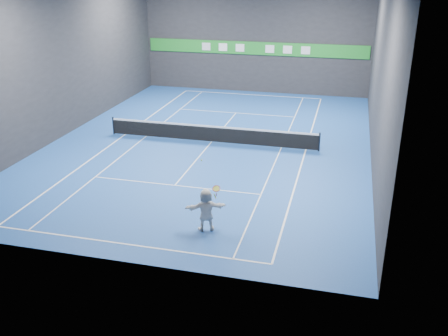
% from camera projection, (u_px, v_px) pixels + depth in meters
% --- Properties ---
extents(ground, '(26.00, 26.00, 0.00)m').
position_uv_depth(ground, '(211.00, 142.00, 29.16)').
color(ground, '#1C499B').
rests_on(ground, ground).
extents(wall_back, '(18.00, 0.10, 9.00)m').
position_uv_depth(wall_back, '(255.00, 35.00, 39.14)').
color(wall_back, '#27272A').
rests_on(wall_back, ground).
extents(wall_front, '(18.00, 0.10, 9.00)m').
position_uv_depth(wall_front, '(100.00, 138.00, 15.80)').
color(wall_front, '#27272A').
rests_on(wall_front, ground).
extents(wall_left, '(0.10, 26.00, 9.00)m').
position_uv_depth(wall_left, '(64.00, 58.00, 29.52)').
color(wall_left, '#27272A').
rests_on(wall_left, ground).
extents(wall_right, '(0.10, 26.00, 9.00)m').
position_uv_depth(wall_right, '(380.00, 73.00, 25.41)').
color(wall_right, '#27272A').
rests_on(wall_right, ground).
extents(baseline_near, '(10.98, 0.08, 0.01)m').
position_uv_depth(baseline_near, '(125.00, 244.00, 18.49)').
color(baseline_near, white).
rests_on(baseline_near, ground).
extents(baseline_far, '(10.98, 0.08, 0.01)m').
position_uv_depth(baseline_far, '(251.00, 95.00, 39.84)').
color(baseline_far, white).
rests_on(baseline_far, ground).
extents(sideline_doubles_left, '(0.08, 23.78, 0.01)m').
position_uv_depth(sideline_doubles_left, '(125.00, 135.00, 30.42)').
color(sideline_doubles_left, white).
rests_on(sideline_doubles_left, ground).
extents(sideline_doubles_right, '(0.08, 23.78, 0.01)m').
position_uv_depth(sideline_doubles_right, '(306.00, 150.00, 27.91)').
color(sideline_doubles_right, white).
rests_on(sideline_doubles_right, ground).
extents(sideline_singles_left, '(0.06, 23.78, 0.01)m').
position_uv_depth(sideline_singles_left, '(146.00, 136.00, 30.10)').
color(sideline_singles_left, white).
rests_on(sideline_singles_left, ground).
extents(sideline_singles_right, '(0.06, 23.78, 0.01)m').
position_uv_depth(sideline_singles_right, '(281.00, 148.00, 28.23)').
color(sideline_singles_right, white).
rests_on(sideline_singles_right, ground).
extents(service_line_near, '(8.23, 0.06, 0.01)m').
position_uv_depth(service_line_near, '(175.00, 185.00, 23.42)').
color(service_line_near, white).
rests_on(service_line_near, ground).
extents(service_line_far, '(8.23, 0.06, 0.01)m').
position_uv_depth(service_line_far, '(236.00, 113.00, 34.91)').
color(service_line_far, white).
rests_on(service_line_far, ground).
extents(center_service_line, '(0.06, 12.80, 0.01)m').
position_uv_depth(center_service_line, '(211.00, 142.00, 29.16)').
color(center_service_line, white).
rests_on(center_service_line, ground).
extents(player, '(1.67, 1.11, 1.73)m').
position_uv_depth(player, '(206.00, 210.00, 19.18)').
color(player, white).
rests_on(player, ground).
extents(tennis_ball, '(0.06, 0.06, 0.06)m').
position_uv_depth(tennis_ball, '(201.00, 160.00, 18.59)').
color(tennis_ball, '#C4EA27').
rests_on(tennis_ball, player).
extents(tennis_net, '(12.50, 0.10, 1.07)m').
position_uv_depth(tennis_net, '(211.00, 133.00, 28.96)').
color(tennis_net, black).
rests_on(tennis_net, ground).
extents(sponsor_banner, '(17.64, 0.11, 1.00)m').
position_uv_depth(sponsor_banner, '(255.00, 48.00, 39.46)').
color(sponsor_banner, '#1F8E2A').
rests_on(sponsor_banner, wall_back).
extents(tennis_racket, '(0.40, 0.34, 0.55)m').
position_uv_depth(tennis_racket, '(216.00, 190.00, 18.80)').
color(tennis_racket, red).
rests_on(tennis_racket, player).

